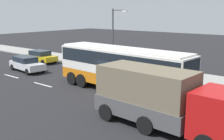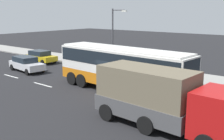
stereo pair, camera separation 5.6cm
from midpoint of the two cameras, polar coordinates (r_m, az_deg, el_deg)
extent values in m
plane|color=black|center=(20.64, 0.27, -4.90)|extent=(120.00, 120.00, 0.00)
cube|color=gray|center=(27.37, 11.28, -0.72)|extent=(80.00, 4.00, 0.15)
cube|color=white|center=(27.73, -20.34, -1.23)|extent=(2.40, 0.16, 0.01)
cube|color=white|center=(23.74, -14.30, -3.00)|extent=(2.40, 0.16, 0.01)
cube|color=white|center=(18.14, 1.26, -7.31)|extent=(2.40, 0.16, 0.01)
cube|color=white|center=(17.36, 4.94, -8.26)|extent=(2.40, 0.16, 0.01)
cube|color=orange|center=(20.73, 2.06, -2.00)|extent=(11.45, 2.99, 0.87)
cube|color=white|center=(20.44, 2.09, 1.71)|extent=(11.45, 2.99, 1.86)
cube|color=black|center=(20.40, 2.09, 2.45)|extent=(11.23, 3.01, 1.02)
cube|color=black|center=(17.41, 16.37, -0.29)|extent=(0.23, 2.22, 1.49)
cube|color=white|center=(20.29, 2.11, 4.46)|extent=(10.99, 2.83, 0.12)
cylinder|color=black|center=(19.55, 13.46, -4.52)|extent=(1.11, 0.36, 1.10)
cylinder|color=black|center=(17.64, 9.80, -6.18)|extent=(1.11, 0.36, 1.10)
cylinder|color=black|center=(23.80, -2.17, -1.23)|extent=(1.11, 0.36, 1.10)
cylinder|color=black|center=(22.26, -6.33, -2.23)|extent=(1.11, 0.36, 1.10)
cylinder|color=black|center=(24.64, -4.17, -0.80)|extent=(1.11, 0.36, 1.10)
cylinder|color=black|center=(23.15, -8.31, -1.73)|extent=(1.11, 0.36, 1.10)
cube|color=red|center=(13.25, 21.31, -8.54)|extent=(1.95, 2.52, 2.13)
cube|color=#4C4C4F|center=(15.12, 7.17, -7.71)|extent=(5.62, 2.69, 0.90)
cube|color=#6B604C|center=(14.73, 7.30, -2.89)|extent=(5.40, 2.58, 1.73)
cylinder|color=black|center=(15.81, 12.06, -8.73)|extent=(0.97, 0.32, 0.96)
cylinder|color=black|center=(13.96, 7.15, -11.43)|extent=(0.97, 0.32, 0.96)
cylinder|color=black|center=(17.19, 4.25, -6.77)|extent=(0.97, 0.32, 0.96)
cylinder|color=black|center=(15.51, -1.11, -8.87)|extent=(0.97, 0.32, 0.96)
cube|color=silver|center=(29.37, -17.35, 0.96)|extent=(4.75, 2.27, 0.64)
cube|color=#1E2833|center=(29.59, -17.75, 2.19)|extent=(2.69, 1.90, 0.55)
cylinder|color=black|center=(28.41, -14.28, 0.11)|extent=(0.66, 0.27, 0.64)
cylinder|color=black|center=(27.63, -17.31, -0.40)|extent=(0.66, 0.27, 0.64)
cylinder|color=black|center=(31.25, -17.32, 1.00)|extent=(0.66, 0.27, 0.64)
cylinder|color=black|center=(30.54, -20.14, 0.56)|extent=(0.66, 0.27, 0.64)
cube|color=gold|center=(34.00, -14.64, 2.53)|extent=(4.26, 1.83, 0.59)
cube|color=#1E2833|center=(34.06, -14.88, 3.51)|extent=(2.35, 1.66, 0.56)
cylinder|color=black|center=(33.43, -11.94, 1.99)|extent=(0.64, 0.21, 0.64)
cylinder|color=black|center=(32.39, -14.25, 1.56)|extent=(0.64, 0.21, 0.64)
cylinder|color=black|center=(35.72, -14.95, 2.47)|extent=(0.64, 0.21, 0.64)
cylinder|color=black|center=(34.75, -17.20, 2.08)|extent=(0.64, 0.21, 0.64)
cylinder|color=black|center=(26.58, 10.62, 0.07)|extent=(0.14, 0.14, 0.88)
cylinder|color=black|center=(26.65, 10.31, 0.11)|extent=(0.14, 0.14, 0.88)
cylinder|color=beige|center=(26.47, 10.53, 1.73)|extent=(0.32, 0.32, 0.66)
sphere|color=brown|center=(26.39, 10.57, 2.69)|extent=(0.24, 0.24, 0.24)
cylinder|color=#47474C|center=(28.32, 0.23, 6.48)|extent=(0.16, 0.16, 6.23)
cylinder|color=#47474C|center=(27.73, 1.45, 12.50)|extent=(1.47, 0.10, 0.10)
cube|color=silver|center=(27.29, 2.70, 12.28)|extent=(0.50, 0.24, 0.16)
camera|label=1|loc=(0.03, 90.08, -0.02)|focal=43.49mm
camera|label=2|loc=(0.03, -89.92, 0.02)|focal=43.49mm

